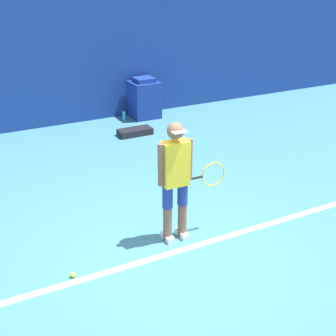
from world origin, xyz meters
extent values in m
plane|color=teal|center=(0.00, 0.00, 0.00)|extent=(24.00, 24.00, 0.00)
cube|color=navy|center=(0.00, 5.88, 1.49)|extent=(24.00, 0.10, 2.98)
cube|color=white|center=(0.00, -0.01, 0.01)|extent=(21.60, 0.10, 0.01)
cylinder|color=brown|center=(0.08, 0.31, 0.25)|extent=(0.12, 0.12, 0.50)
cylinder|color=navy|center=(0.08, 0.31, 0.66)|extent=(0.14, 0.14, 0.31)
cube|color=white|center=(0.08, 0.31, 0.04)|extent=(0.10, 0.24, 0.08)
cylinder|color=brown|center=(0.30, 0.30, 0.25)|extent=(0.12, 0.12, 0.50)
cylinder|color=navy|center=(0.30, 0.30, 0.66)|extent=(0.14, 0.14, 0.31)
cube|color=white|center=(0.30, 0.30, 0.04)|extent=(0.10, 0.24, 0.08)
cube|color=yellow|center=(0.19, 0.30, 1.11)|extent=(0.35, 0.21, 0.60)
sphere|color=brown|center=(0.19, 0.30, 1.55)|extent=(0.22, 0.22, 0.22)
cube|color=white|center=(0.18, 0.20, 1.57)|extent=(0.18, 0.13, 0.02)
cylinder|color=brown|center=(-0.01, 0.31, 1.13)|extent=(0.09, 0.09, 0.56)
cylinder|color=brown|center=(0.38, 0.30, 1.13)|extent=(0.09, 0.09, 0.56)
cylinder|color=black|center=(0.49, 0.29, 0.85)|extent=(0.21, 0.04, 0.03)
torus|color=yellow|center=(0.76, 0.28, 0.85)|extent=(0.35, 0.03, 0.35)
sphere|color=#D1E533|center=(-1.30, 0.10, 0.03)|extent=(0.07, 0.07, 0.07)
cube|color=navy|center=(2.14, 5.47, 0.43)|extent=(0.64, 0.61, 0.87)
cube|color=navy|center=(2.14, 5.47, 0.92)|extent=(0.45, 0.43, 0.10)
cube|color=black|center=(1.41, 4.39, 0.07)|extent=(0.74, 0.34, 0.14)
cylinder|color=#33ADD6|center=(1.59, 5.44, 0.11)|extent=(0.07, 0.07, 0.23)
cylinder|color=black|center=(1.59, 5.44, 0.24)|extent=(0.04, 0.04, 0.02)
camera|label=1|loc=(-2.43, -4.50, 3.45)|focal=50.00mm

